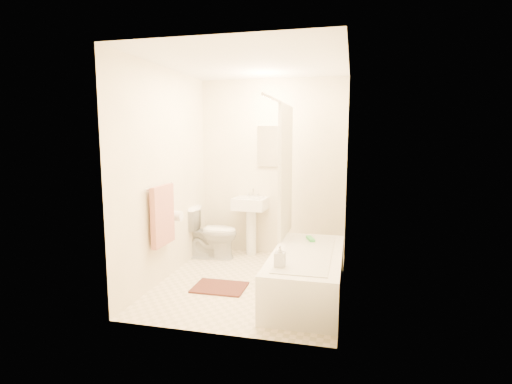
% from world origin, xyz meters
% --- Properties ---
extents(floor, '(2.40, 2.40, 0.00)m').
position_xyz_m(floor, '(0.00, 0.00, 0.00)').
color(floor, beige).
rests_on(floor, ground).
extents(ceiling, '(2.40, 2.40, 0.00)m').
position_xyz_m(ceiling, '(0.00, 0.00, 2.40)').
color(ceiling, white).
rests_on(ceiling, ground).
extents(wall_back, '(2.00, 0.02, 2.40)m').
position_xyz_m(wall_back, '(0.00, 1.20, 1.20)').
color(wall_back, beige).
rests_on(wall_back, ground).
extents(wall_left, '(0.02, 2.40, 2.40)m').
position_xyz_m(wall_left, '(-1.00, 0.00, 1.20)').
color(wall_left, beige).
rests_on(wall_left, ground).
extents(wall_right, '(0.02, 2.40, 2.40)m').
position_xyz_m(wall_right, '(1.00, 0.00, 1.20)').
color(wall_right, beige).
rests_on(wall_right, ground).
extents(mirror, '(0.40, 0.03, 0.55)m').
position_xyz_m(mirror, '(0.00, 1.18, 1.50)').
color(mirror, white).
rests_on(mirror, wall_back).
extents(curtain_rod, '(0.03, 1.70, 0.03)m').
position_xyz_m(curtain_rod, '(0.30, 0.10, 2.00)').
color(curtain_rod, silver).
rests_on(curtain_rod, wall_back).
extents(shower_curtain, '(0.04, 0.80, 1.55)m').
position_xyz_m(shower_curtain, '(0.30, 0.50, 1.22)').
color(shower_curtain, silver).
rests_on(shower_curtain, curtain_rod).
extents(towel_bar, '(0.02, 0.60, 0.02)m').
position_xyz_m(towel_bar, '(-0.96, -0.25, 1.10)').
color(towel_bar, silver).
rests_on(towel_bar, wall_left).
extents(towel, '(0.06, 0.45, 0.66)m').
position_xyz_m(towel, '(-0.93, -0.25, 0.78)').
color(towel, '#CC7266').
rests_on(towel, towel_bar).
extents(toilet_paper, '(0.11, 0.12, 0.12)m').
position_xyz_m(toilet_paper, '(-0.93, 0.12, 0.70)').
color(toilet_paper, white).
rests_on(toilet_paper, wall_left).
extents(toilet, '(0.73, 0.46, 0.69)m').
position_xyz_m(toilet, '(-0.75, 0.80, 0.34)').
color(toilet, white).
rests_on(toilet, floor).
extents(sink, '(0.47, 0.38, 0.87)m').
position_xyz_m(sink, '(-0.27, 1.06, 0.44)').
color(sink, white).
rests_on(sink, floor).
extents(bathtub, '(0.70, 1.61, 0.45)m').
position_xyz_m(bathtub, '(0.65, -0.20, 0.23)').
color(bathtub, white).
rests_on(bathtub, floor).
extents(bath_mat, '(0.56, 0.42, 0.02)m').
position_xyz_m(bath_mat, '(-0.29, -0.23, 0.01)').
color(bath_mat, '#542D1F').
rests_on(bath_mat, floor).
extents(soap_bottle, '(0.10, 0.10, 0.21)m').
position_xyz_m(soap_bottle, '(0.46, -0.71, 0.56)').
color(soap_bottle, silver).
rests_on(soap_bottle, bathtub).
extents(scrub_brush, '(0.13, 0.21, 0.04)m').
position_xyz_m(scrub_brush, '(0.63, 0.28, 0.47)').
color(scrub_brush, green).
rests_on(scrub_brush, bathtub).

